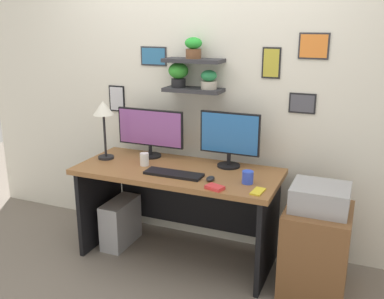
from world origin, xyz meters
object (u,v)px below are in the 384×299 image
object	(u,v)px
computer_mouse	(210,179)
cell_phone	(258,191)
desk_lamp	(104,114)
computer_tower_left	(121,222)
monitor_right	(230,137)
keyboard	(174,174)
drawer_cabinet	(315,249)
desk	(181,192)
coffee_mug	(248,177)
monitor_left	(150,131)
printer	(320,197)
scissors_tray	(215,187)
pen_cup	(144,159)

from	to	relation	value
computer_mouse	cell_phone	distance (m)	0.38
desk_lamp	computer_tower_left	distance (m)	0.94
monitor_right	keyboard	world-z (taller)	monitor_right
drawer_cabinet	computer_mouse	bearing A→B (deg)	-172.12
desk	computer_tower_left	bearing A→B (deg)	-174.90
computer_mouse	coffee_mug	xyz separation A→B (m)	(0.26, 0.05, 0.03)
monitor_left	desk_lamp	size ratio (longest dim) A/B	1.22
drawer_cabinet	computer_tower_left	size ratio (longest dim) A/B	1.54
monitor_left	printer	bearing A→B (deg)	-10.04
desk	scissors_tray	size ratio (longest dim) A/B	13.11
keyboard	computer_tower_left	world-z (taller)	keyboard
scissors_tray	computer_tower_left	bearing A→B (deg)	163.16
scissors_tray	computer_tower_left	world-z (taller)	scissors_tray
drawer_cabinet	computer_tower_left	bearing A→B (deg)	178.60
printer	computer_mouse	bearing A→B (deg)	-172.12
desk_lamp	coffee_mug	distance (m)	1.29
cell_phone	scissors_tray	size ratio (longest dim) A/B	1.17
monitor_left	computer_mouse	size ratio (longest dim) A/B	6.52
desk_lamp	pen_cup	distance (m)	0.50
keyboard	pen_cup	bearing A→B (deg)	159.03
printer	cell_phone	bearing A→B (deg)	-154.05
drawer_cabinet	printer	world-z (taller)	printer
monitor_right	desk_lamp	bearing A→B (deg)	-168.91
monitor_left	keyboard	xyz separation A→B (m)	(0.37, -0.35, -0.21)
computer_mouse	desk_lamp	size ratio (longest dim) A/B	0.19
scissors_tray	printer	bearing A→B (deg)	20.26
pen_cup	printer	distance (m)	1.35
coffee_mug	scissors_tray	bearing A→B (deg)	-132.33
computer_mouse	drawer_cabinet	xyz separation A→B (m)	(0.75, 0.10, -0.46)
desk	pen_cup	world-z (taller)	pen_cup
monitor_left	keyboard	bearing A→B (deg)	-43.30
desk_lamp	pen_cup	world-z (taller)	desk_lamp
pen_cup	coffee_mug	bearing A→B (deg)	-4.77
computer_tower_left	drawer_cabinet	bearing A→B (deg)	-1.40
keyboard	desk_lamp	world-z (taller)	desk_lamp
desk	computer_tower_left	size ratio (longest dim) A/B	3.93
desk_lamp	computer_tower_left	world-z (taller)	desk_lamp
cell_phone	computer_tower_left	world-z (taller)	cell_phone
desk	cell_phone	xyz separation A→B (m)	(0.69, -0.27, 0.22)
scissors_tray	printer	world-z (taller)	printer
pen_cup	printer	bearing A→B (deg)	-0.72
monitor_left	computer_tower_left	world-z (taller)	monitor_left
drawer_cabinet	desk_lamp	bearing A→B (deg)	178.21
computer_tower_left	desk_lamp	bearing A→B (deg)	172.98
computer_tower_left	scissors_tray	bearing A→B (deg)	-16.84
coffee_mug	printer	size ratio (longest dim) A/B	0.24
desk	cell_phone	world-z (taller)	cell_phone
pen_cup	scissors_tray	xyz separation A→B (m)	(0.68, -0.26, -0.04)
keyboard	drawer_cabinet	world-z (taller)	keyboard
pen_cup	printer	size ratio (longest dim) A/B	0.26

